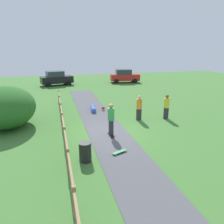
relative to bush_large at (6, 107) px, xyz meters
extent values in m
plane|color=#427533|center=(6.03, -2.73, -1.32)|extent=(60.00, 60.00, 0.00)
cube|color=#515156|center=(6.03, -2.73, -1.31)|extent=(2.40, 28.00, 0.02)
cube|color=#997A51|center=(3.43, -9.16, -0.77)|extent=(0.12, 0.12, 1.10)
cube|color=#997A51|center=(3.43, -6.59, -0.77)|extent=(0.12, 0.12, 1.10)
cube|color=#997A51|center=(3.43, -4.02, -0.77)|extent=(0.12, 0.12, 1.10)
cube|color=#997A51|center=(3.43, -1.45, -0.77)|extent=(0.12, 0.12, 1.10)
cube|color=#997A51|center=(3.43, 1.12, -0.77)|extent=(0.12, 0.12, 1.10)
cube|color=#997A51|center=(3.43, 3.70, -0.77)|extent=(0.12, 0.12, 1.10)
cube|color=#997A51|center=(3.43, 6.27, -0.77)|extent=(0.12, 0.12, 1.10)
cube|color=#997A51|center=(3.43, -2.73, -0.82)|extent=(0.08, 18.00, 0.09)
cube|color=#997A51|center=(3.43, -2.73, -0.37)|extent=(0.08, 18.00, 0.09)
ellipsoid|color=#286023|center=(0.00, 0.00, 0.00)|extent=(3.66, 4.39, 2.64)
cylinder|color=black|center=(4.23, -5.79, -0.87)|extent=(0.56, 0.56, 0.90)
cube|color=black|center=(6.11, -3.23, -1.23)|extent=(0.24, 0.81, 0.02)
cylinder|color=silver|center=(6.02, -2.95, -1.27)|extent=(0.03, 0.06, 0.06)
cylinder|color=silver|center=(6.17, -2.94, -1.27)|extent=(0.03, 0.06, 0.06)
cylinder|color=silver|center=(6.04, -3.51, -1.27)|extent=(0.03, 0.06, 0.06)
cylinder|color=silver|center=(6.19, -3.50, -1.27)|extent=(0.03, 0.06, 0.06)
cube|color=#2D2D33|center=(6.11, -3.23, -0.78)|extent=(0.21, 0.33, 0.86)
cylinder|color=green|center=(6.11, -3.23, 0.01)|extent=(0.40, 0.40, 0.72)
sphere|color=#9E704C|center=(6.11, -3.23, 0.49)|extent=(0.26, 0.26, 0.26)
cylinder|color=blue|center=(6.01, 2.21, -1.12)|extent=(0.50, 1.44, 0.36)
sphere|color=red|center=(6.84, 2.13, -1.12)|extent=(0.26, 0.26, 0.26)
cube|color=#338C4C|center=(5.95, -5.49, -1.23)|extent=(0.82, 0.49, 0.02)
cylinder|color=silver|center=(5.72, -5.66, -1.27)|extent=(0.07, 0.05, 0.06)
cylinder|color=silver|center=(5.66, -5.52, -1.27)|extent=(0.07, 0.05, 0.06)
cylinder|color=silver|center=(6.24, -5.45, -1.27)|extent=(0.07, 0.05, 0.06)
cylinder|color=silver|center=(6.18, -5.31, -1.27)|extent=(0.07, 0.05, 0.06)
cube|color=#2D2D33|center=(8.75, -0.90, -0.90)|extent=(0.37, 0.30, 0.83)
cylinder|color=orange|center=(8.75, -0.90, -0.14)|extent=(0.49, 0.49, 0.69)
sphere|color=beige|center=(8.75, -0.90, 0.33)|extent=(0.25, 0.25, 0.25)
cube|color=#2D2D33|center=(10.76, -1.12, -0.90)|extent=(0.37, 0.31, 0.84)
cylinder|color=yellow|center=(10.76, -1.12, -0.14)|extent=(0.50, 0.50, 0.70)
sphere|color=brown|center=(10.76, -1.12, 0.34)|extent=(0.25, 0.25, 0.25)
cube|color=black|center=(3.48, 15.96, -0.55)|extent=(4.48, 2.62, 0.90)
cube|color=#2D333D|center=(3.29, 15.91, 0.25)|extent=(2.50, 2.02, 0.70)
cylinder|color=black|center=(4.60, 17.13, -1.00)|extent=(0.68, 0.38, 0.64)
cylinder|color=black|center=(5.00, 15.41, -1.00)|extent=(0.68, 0.38, 0.64)
cylinder|color=black|center=(1.97, 16.51, -1.00)|extent=(0.68, 0.38, 0.64)
cylinder|color=black|center=(2.37, 14.79, -1.00)|extent=(0.68, 0.38, 0.64)
cube|color=red|center=(13.18, 15.96, -0.55)|extent=(4.40, 2.27, 0.90)
cube|color=#2D333D|center=(12.98, 15.99, 0.25)|extent=(2.40, 1.85, 0.70)
cylinder|color=black|center=(14.64, 16.64, -1.00)|extent=(0.67, 0.33, 0.64)
cylinder|color=black|center=(14.40, 14.90, -1.00)|extent=(0.67, 0.33, 0.64)
cylinder|color=black|center=(11.97, 17.02, -1.00)|extent=(0.67, 0.33, 0.64)
cylinder|color=black|center=(11.72, 15.28, -1.00)|extent=(0.67, 0.33, 0.64)
camera|label=1|loc=(3.11, -14.77, 3.66)|focal=35.15mm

